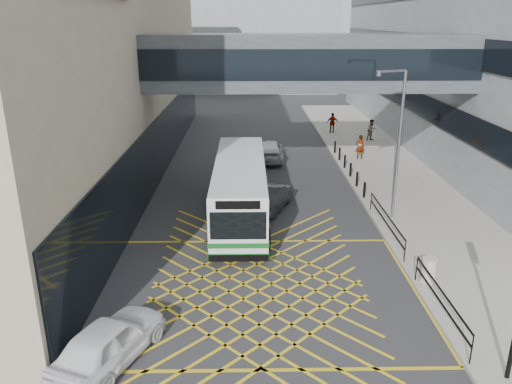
{
  "coord_description": "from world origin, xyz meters",
  "views": [
    {
      "loc": [
        -0.35,
        -16.61,
        9.76
      ],
      "look_at": [
        0.0,
        4.0,
        2.6
      ],
      "focal_mm": 35.0,
      "sensor_mm": 36.0,
      "label": 1
    }
  ],
  "objects_px": {
    "car_dark": "(270,197)",
    "car_silver": "(268,150)",
    "bus": "(240,188)",
    "pedestrian_b": "(372,130)",
    "pedestrian_a": "(360,147)",
    "car_white": "(109,341)",
    "street_lamp": "(397,137)",
    "litter_bin": "(428,270)",
    "pedestrian_c": "(332,123)"
  },
  "relations": [
    {
      "from": "car_dark",
      "to": "car_silver",
      "type": "bearing_deg",
      "value": -71.21
    },
    {
      "from": "bus",
      "to": "pedestrian_b",
      "type": "xyz_separation_m",
      "value": [
        10.74,
        16.78,
        -0.62
      ]
    },
    {
      "from": "bus",
      "to": "pedestrian_a",
      "type": "height_order",
      "value": "bus"
    },
    {
      "from": "car_white",
      "to": "street_lamp",
      "type": "relative_size",
      "value": 0.61
    },
    {
      "from": "bus",
      "to": "street_lamp",
      "type": "height_order",
      "value": "street_lamp"
    },
    {
      "from": "car_silver",
      "to": "litter_bin",
      "type": "bearing_deg",
      "value": 107.4
    },
    {
      "from": "car_white",
      "to": "litter_bin",
      "type": "xyz_separation_m",
      "value": [
        11.07,
        4.38,
        -0.07
      ]
    },
    {
      "from": "pedestrian_b",
      "to": "car_dark",
      "type": "bearing_deg",
      "value": -148.97
    },
    {
      "from": "car_silver",
      "to": "street_lamp",
      "type": "relative_size",
      "value": 0.67
    },
    {
      "from": "litter_bin",
      "to": "bus",
      "type": "bearing_deg",
      "value": 136.32
    },
    {
      "from": "pedestrian_a",
      "to": "car_dark",
      "type": "bearing_deg",
      "value": 47.58
    },
    {
      "from": "bus",
      "to": "car_white",
      "type": "distance_m",
      "value": 12.01
    },
    {
      "from": "pedestrian_a",
      "to": "pedestrian_b",
      "type": "bearing_deg",
      "value": -117.93
    },
    {
      "from": "car_dark",
      "to": "litter_bin",
      "type": "distance_m",
      "value": 10.07
    },
    {
      "from": "car_dark",
      "to": "street_lamp",
      "type": "height_order",
      "value": "street_lamp"
    },
    {
      "from": "car_dark",
      "to": "pedestrian_b",
      "type": "xyz_separation_m",
      "value": [
        9.14,
        15.49,
        0.33
      ]
    },
    {
      "from": "litter_bin",
      "to": "pedestrian_c",
      "type": "bearing_deg",
      "value": 88.66
    },
    {
      "from": "car_silver",
      "to": "pedestrian_b",
      "type": "distance_m",
      "value": 10.39
    },
    {
      "from": "pedestrian_c",
      "to": "car_dark",
      "type": "bearing_deg",
      "value": 72.74
    },
    {
      "from": "bus",
      "to": "pedestrian_b",
      "type": "relative_size",
      "value": 6.31
    },
    {
      "from": "street_lamp",
      "to": "pedestrian_c",
      "type": "height_order",
      "value": "street_lamp"
    },
    {
      "from": "pedestrian_a",
      "to": "litter_bin",
      "type": "bearing_deg",
      "value": 79.38
    },
    {
      "from": "car_dark",
      "to": "street_lamp",
      "type": "distance_m",
      "value": 7.26
    },
    {
      "from": "street_lamp",
      "to": "litter_bin",
      "type": "bearing_deg",
      "value": -111.88
    },
    {
      "from": "car_silver",
      "to": "pedestrian_c",
      "type": "xyz_separation_m",
      "value": [
        6.04,
        8.45,
        0.27
      ]
    },
    {
      "from": "street_lamp",
      "to": "car_white",
      "type": "bearing_deg",
      "value": -155.37
    },
    {
      "from": "car_white",
      "to": "pedestrian_b",
      "type": "height_order",
      "value": "pedestrian_b"
    },
    {
      "from": "bus",
      "to": "car_dark",
      "type": "xyz_separation_m",
      "value": [
        1.6,
        1.29,
        -0.95
      ]
    },
    {
      "from": "car_white",
      "to": "car_silver",
      "type": "xyz_separation_m",
      "value": [
        5.66,
        22.69,
        0.05
      ]
    },
    {
      "from": "pedestrian_b",
      "to": "pedestrian_c",
      "type": "xyz_separation_m",
      "value": [
        -2.79,
        2.99,
        0.01
      ]
    },
    {
      "from": "street_lamp",
      "to": "pedestrian_c",
      "type": "bearing_deg",
      "value": 69.79
    },
    {
      "from": "litter_bin",
      "to": "pedestrian_b",
      "type": "height_order",
      "value": "pedestrian_b"
    },
    {
      "from": "car_silver",
      "to": "pedestrian_c",
      "type": "distance_m",
      "value": 10.39
    },
    {
      "from": "car_silver",
      "to": "pedestrian_b",
      "type": "bearing_deg",
      "value": -147.35
    },
    {
      "from": "car_white",
      "to": "pedestrian_b",
      "type": "distance_m",
      "value": 31.66
    },
    {
      "from": "car_silver",
      "to": "pedestrian_c",
      "type": "height_order",
      "value": "pedestrian_c"
    },
    {
      "from": "pedestrian_c",
      "to": "street_lamp",
      "type": "bearing_deg",
      "value": 90.79
    },
    {
      "from": "car_silver",
      "to": "pedestrian_a",
      "type": "height_order",
      "value": "pedestrian_a"
    },
    {
      "from": "car_dark",
      "to": "car_silver",
      "type": "xyz_separation_m",
      "value": [
        0.31,
        10.03,
        0.07
      ]
    },
    {
      "from": "car_dark",
      "to": "street_lamp",
      "type": "relative_size",
      "value": 0.61
    },
    {
      "from": "street_lamp",
      "to": "litter_bin",
      "type": "relative_size",
      "value": 7.61
    },
    {
      "from": "car_white",
      "to": "pedestrian_a",
      "type": "xyz_separation_m",
      "value": [
        12.24,
        22.31,
        0.32
      ]
    },
    {
      "from": "car_silver",
      "to": "car_white",
      "type": "bearing_deg",
      "value": 76.92
    },
    {
      "from": "pedestrian_c",
      "to": "pedestrian_b",
      "type": "bearing_deg",
      "value": 134.78
    },
    {
      "from": "car_silver",
      "to": "pedestrian_a",
      "type": "bearing_deg",
      "value": 177.65
    },
    {
      "from": "car_white",
      "to": "bus",
      "type": "bearing_deg",
      "value": -85.11
    },
    {
      "from": "bus",
      "to": "car_silver",
      "type": "xyz_separation_m",
      "value": [
        1.91,
        11.32,
        -0.88
      ]
    },
    {
      "from": "car_silver",
      "to": "pedestrian_b",
      "type": "xyz_separation_m",
      "value": [
        8.83,
        5.46,
        0.26
      ]
    },
    {
      "from": "pedestrian_a",
      "to": "bus",
      "type": "bearing_deg",
      "value": 45.29
    },
    {
      "from": "street_lamp",
      "to": "car_silver",
      "type": "bearing_deg",
      "value": 96.67
    }
  ]
}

